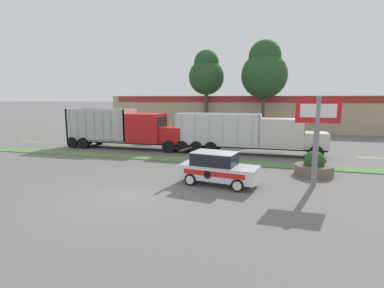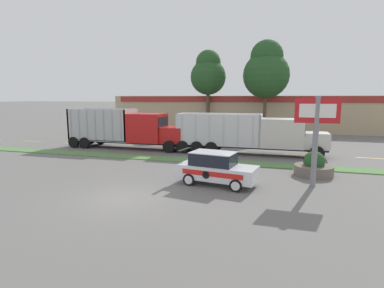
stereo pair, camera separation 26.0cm
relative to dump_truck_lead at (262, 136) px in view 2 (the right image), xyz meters
The scene contains 17 objects.
ground_plane 14.03m from the dump_truck_lead, 113.26° to the right, with size 600.00×600.00×0.00m, color slate.
grass_verge 6.92m from the dump_truck_lead, 144.67° to the right, with size 120.00×1.56×0.06m, color #517F42.
centre_line_1 24.14m from the dump_truck_lead, behind, with size 2.40×0.14×0.01m, color yellow.
centre_line_2 18.76m from the dump_truck_lead, behind, with size 2.40×0.14×0.01m, color yellow.
centre_line_3 13.39m from the dump_truck_lead, behind, with size 2.40×0.14×0.01m, color yellow.
centre_line_4 8.07m from the dump_truck_lead, behind, with size 2.40×0.14×0.01m, color yellow.
centre_line_5 3.06m from the dump_truck_lead, 160.45° to the left, with size 2.40×0.14×0.01m, color yellow.
centre_line_6 3.44m from the dump_truck_lead, 16.67° to the left, with size 2.40×0.14×0.01m, color yellow.
centre_line_7 8.52m from the dump_truck_lead, ahead, with size 2.40×0.14×0.01m, color yellow.
dump_truck_lead is the anchor object (origin of this frame).
dump_truck_mid 11.10m from the dump_truck_lead, behind, with size 11.07×2.85×3.60m.
rally_car 9.58m from the dump_truck_lead, 101.26° to the right, with size 4.37×2.36×1.79m.
store_sign_post 8.98m from the dump_truck_lead, 69.44° to the right, with size 2.18×0.28×4.70m.
stone_planter 6.85m from the dump_truck_lead, 60.14° to the right, with size 2.25×2.25×1.47m.
store_building_backdrop 22.35m from the dump_truck_lead, 98.44° to the left, with size 39.08×12.10×4.85m.
tree_behind_left 15.91m from the dump_truck_lead, 92.25° to the left, with size 5.73×5.73×11.68m.
tree_behind_centre 18.59m from the dump_truck_lead, 117.92° to the left, with size 4.75×4.75×10.93m.
Camera 2 is at (6.77, -11.89, 4.62)m, focal length 28.00 mm.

